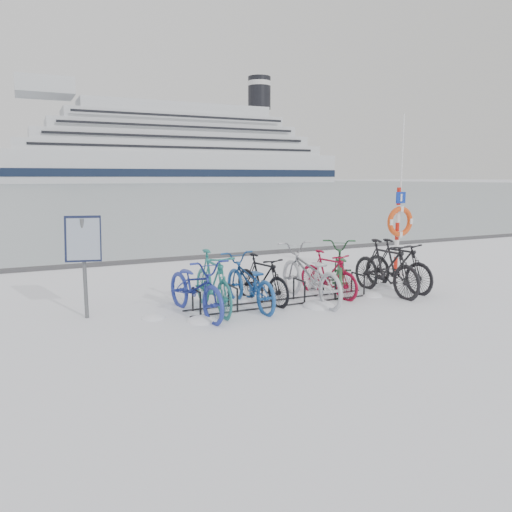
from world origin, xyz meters
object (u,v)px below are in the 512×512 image
bike_rack (283,294)px  info_board (83,245)px  lifebuoy_station (399,222)px  cruise_ferry (175,152)px

bike_rack → info_board: size_ratio=2.20×
bike_rack → lifebuoy_station: (4.08, 1.39, 1.17)m
info_board → cruise_ferry: size_ratio=0.01×
lifebuoy_station → cruise_ferry: 213.58m
bike_rack → cruise_ferry: bearing=74.4°
bike_rack → cruise_ferry: (57.99, 207.72, 12.95)m
info_board → cruise_ferry: (61.64, 207.17, 11.82)m
lifebuoy_station → cruise_ferry: size_ratio=0.03×
info_board → cruise_ferry: cruise_ferry is taller
cruise_ferry → lifebuoy_station: bearing=-104.6°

